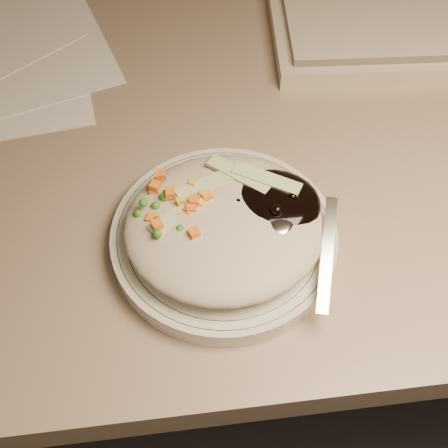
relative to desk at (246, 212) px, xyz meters
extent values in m
cube|color=gray|center=(0.00, 0.00, 0.18)|extent=(1.40, 0.70, 0.04)
cylinder|color=silver|center=(-0.05, -0.18, 0.21)|extent=(0.22, 0.22, 0.02)
torus|color=#144723|center=(-0.05, -0.18, 0.22)|extent=(0.21, 0.21, 0.00)
torus|color=#144723|center=(-0.05, -0.18, 0.22)|extent=(0.19, 0.19, 0.00)
ellipsoid|color=#B8AD95|center=(-0.05, -0.19, 0.24)|extent=(0.19, 0.18, 0.04)
ellipsoid|color=black|center=(-0.01, -0.17, 0.25)|extent=(0.10, 0.09, 0.03)
ellipsoid|color=orange|center=(-0.10, -0.17, 0.24)|extent=(0.08, 0.08, 0.02)
sphere|color=black|center=(-0.04, -0.17, 0.25)|extent=(0.01, 0.01, 0.01)
sphere|color=black|center=(-0.01, -0.17, 0.25)|extent=(0.01, 0.01, 0.01)
sphere|color=black|center=(0.01, -0.18, 0.26)|extent=(0.01, 0.01, 0.01)
sphere|color=black|center=(0.00, -0.16, 0.25)|extent=(0.01, 0.01, 0.01)
sphere|color=black|center=(-0.01, -0.19, 0.26)|extent=(0.01, 0.01, 0.01)
sphere|color=black|center=(-0.01, -0.17, 0.25)|extent=(0.01, 0.01, 0.01)
sphere|color=black|center=(0.00, -0.16, 0.25)|extent=(0.01, 0.01, 0.01)
cube|color=orange|center=(-0.10, -0.16, 0.26)|extent=(0.01, 0.01, 0.01)
cube|color=orange|center=(-0.09, -0.18, 0.25)|extent=(0.01, 0.01, 0.01)
cube|color=orange|center=(-0.12, -0.15, 0.26)|extent=(0.01, 0.01, 0.01)
cube|color=orange|center=(-0.08, -0.17, 0.26)|extent=(0.01, 0.01, 0.01)
cube|color=orange|center=(-0.08, -0.18, 0.26)|extent=(0.01, 0.01, 0.01)
cube|color=orange|center=(-0.12, -0.14, 0.25)|extent=(0.01, 0.01, 0.01)
cube|color=orange|center=(-0.10, -0.16, 0.26)|extent=(0.01, 0.01, 0.01)
cube|color=orange|center=(-0.09, -0.18, 0.26)|extent=(0.01, 0.01, 0.01)
cube|color=orange|center=(-0.07, -0.17, 0.26)|extent=(0.01, 0.01, 0.01)
cube|color=orange|center=(-0.11, -0.14, 0.26)|extent=(0.01, 0.01, 0.01)
cube|color=orange|center=(-0.12, -0.19, 0.26)|extent=(0.01, 0.01, 0.01)
cube|color=orange|center=(-0.08, -0.21, 0.26)|extent=(0.01, 0.01, 0.01)
cube|color=orange|center=(-0.12, -0.18, 0.25)|extent=(0.01, 0.01, 0.01)
cube|color=orange|center=(-0.12, -0.15, 0.25)|extent=(0.01, 0.01, 0.01)
sphere|color=#388C28|center=(-0.08, -0.17, 0.25)|extent=(0.01, 0.01, 0.01)
sphere|color=#388C28|center=(-0.12, -0.20, 0.26)|extent=(0.01, 0.01, 0.01)
sphere|color=#388C28|center=(-0.12, -0.17, 0.26)|extent=(0.01, 0.01, 0.01)
sphere|color=#388C28|center=(-0.13, -0.17, 0.26)|extent=(0.01, 0.01, 0.01)
sphere|color=#388C28|center=(-0.09, -0.16, 0.25)|extent=(0.01, 0.01, 0.01)
sphere|color=#388C28|center=(-0.08, -0.19, 0.25)|extent=(0.01, 0.01, 0.01)
sphere|color=#388C28|center=(-0.10, -0.17, 0.25)|extent=(0.01, 0.01, 0.01)
sphere|color=#388C28|center=(-0.11, -0.19, 0.25)|extent=(0.01, 0.01, 0.01)
sphere|color=#388C28|center=(-0.13, -0.17, 0.25)|extent=(0.01, 0.01, 0.01)
sphere|color=#388C28|center=(-0.11, -0.16, 0.26)|extent=(0.01, 0.01, 0.01)
sphere|color=#388C28|center=(-0.11, -0.16, 0.26)|extent=(0.01, 0.01, 0.01)
sphere|color=#388C28|center=(-0.12, -0.18, 0.25)|extent=(0.01, 0.01, 0.01)
sphere|color=#388C28|center=(-0.10, -0.20, 0.26)|extent=(0.01, 0.01, 0.01)
sphere|color=#388C28|center=(-0.06, -0.15, 0.25)|extent=(0.01, 0.01, 0.01)
cube|color=yellow|center=(-0.09, -0.16, 0.25)|extent=(0.01, 0.01, 0.01)
cube|color=yellow|center=(-0.07, -0.17, 0.26)|extent=(0.01, 0.01, 0.01)
cube|color=yellow|center=(-0.10, -0.16, 0.25)|extent=(0.01, 0.01, 0.01)
cube|color=yellow|center=(-0.09, -0.17, 0.26)|extent=(0.01, 0.01, 0.01)
cube|color=yellow|center=(-0.10, -0.18, 0.25)|extent=(0.01, 0.01, 0.01)
cube|color=yellow|center=(-0.07, -0.16, 0.26)|extent=(0.01, 0.01, 0.01)
cube|color=yellow|center=(-0.08, -0.15, 0.26)|extent=(0.01, 0.01, 0.01)
cube|color=yellow|center=(-0.09, -0.18, 0.25)|extent=(0.01, 0.01, 0.01)
cube|color=#B2D18C|center=(-0.06, -0.15, 0.26)|extent=(0.07, 0.04, 0.00)
cube|color=#B2D18C|center=(-0.03, -0.14, 0.26)|extent=(0.06, 0.06, 0.00)
cube|color=#B2D18C|center=(-0.09, -0.18, 0.26)|extent=(0.06, 0.05, 0.00)
cube|color=#B2D18C|center=(-0.01, -0.15, 0.26)|extent=(0.07, 0.05, 0.00)
cube|color=#B2D18C|center=(-0.05, -0.19, 0.25)|extent=(0.07, 0.03, 0.00)
ellipsoid|color=silver|center=(-0.01, -0.20, 0.25)|extent=(0.05, 0.05, 0.01)
cube|color=silver|center=(0.03, -0.23, 0.24)|extent=(0.04, 0.11, 0.03)
camera|label=1|loc=(-0.10, -0.53, 0.72)|focal=50.00mm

